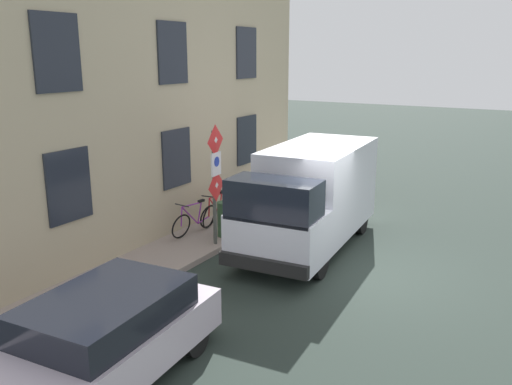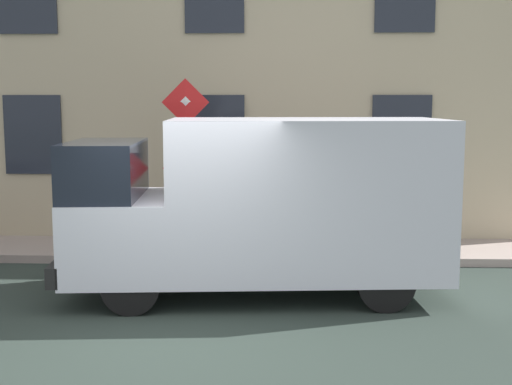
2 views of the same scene
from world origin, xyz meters
name	(u,v)px [view 1 (image 1 of 2)]	position (x,y,z in m)	size (l,w,h in m)	color
ground_plane	(357,272)	(0.00, 0.00, 0.00)	(80.00, 80.00, 0.00)	#27322C
sidewalk_slab	(204,238)	(4.16, 0.00, 0.07)	(1.69, 14.69, 0.14)	gray
building_facade	(163,111)	(5.35, 0.00, 3.29)	(0.75, 12.69, 6.58)	tan
sign_post_stacked	(216,173)	(3.51, 0.36, 1.95)	(0.17, 0.56, 2.85)	#474C47
delivery_van	(311,195)	(1.62, -0.99, 1.33)	(2.39, 5.46, 2.50)	silver
parked_hatchback	(102,339)	(1.77, 5.83, 0.73)	(2.02, 4.11, 1.38)	#C0B2C1
bicycle_red	(218,210)	(4.46, -1.05, 0.51)	(0.47, 1.71, 0.89)	black
bicycle_purple	(195,220)	(4.46, -0.01, 0.51)	(0.46, 1.72, 0.89)	black
pedestrian	(262,179)	(4.11, -2.93, 1.07)	(0.45, 0.48, 1.72)	#262B47
litter_bin	(226,219)	(3.66, -0.27, 0.59)	(0.44, 0.44, 0.90)	#2D5133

